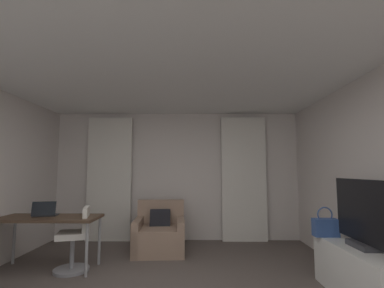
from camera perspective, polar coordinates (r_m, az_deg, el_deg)
wall_window at (r=5.75m, az=-3.18°, el=-6.59°), size 5.12×0.06×2.60m
ceiling at (r=2.99m, az=-7.15°, el=18.61°), size 5.12×6.12×0.06m
curtain_left_panel at (r=5.88m, az=-16.87°, el=-6.82°), size 0.90×0.06×2.50m
curtain_right_panel at (r=5.69m, az=10.77°, el=-7.01°), size 0.90×0.06×2.50m
armchair at (r=5.05m, az=-6.77°, el=-18.34°), size 0.90×0.89×0.86m
desk at (r=4.58m, az=-27.63°, el=-14.07°), size 1.41×0.59×0.74m
desk_chair at (r=4.44m, az=-23.11°, el=-18.32°), size 0.49×0.49×0.88m
laptop at (r=4.64m, az=-28.28°, el=-12.55°), size 0.36×0.31×0.22m
tv_console at (r=3.74m, az=32.21°, el=-22.13°), size 0.50×1.31×0.58m
tv_flatscreen at (r=3.58m, az=31.88°, el=-12.54°), size 0.20×0.94×0.74m
handbag_primary at (r=4.01m, az=26.06°, el=-15.23°), size 0.30×0.14×0.37m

